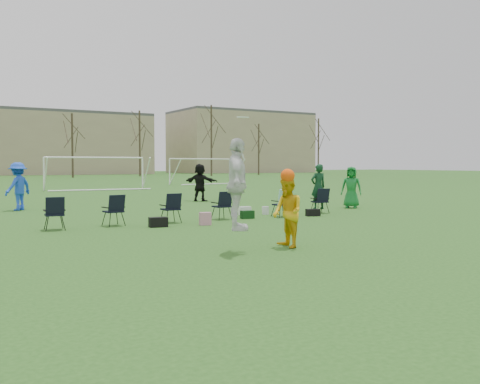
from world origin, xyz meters
TOP-DOWN VIEW (x-y plane):
  - ground at (0.00, 0.00)m, footprint 260.00×260.00m
  - fielder_blue at (-3.79, 15.54)m, footprint 1.46×1.37m
  - fielder_green_far at (8.88, 9.43)m, footprint 1.02×1.04m
  - fielder_black at (5.12, 16.63)m, footprint 1.52×1.79m
  - center_contest at (-0.79, 1.83)m, footprint 2.20×1.25m
  - sideline_setup at (1.93, 8.08)m, footprint 10.71×2.47m
  - goal_mid at (4.00, 32.00)m, footprint 7.40×0.63m
  - goal_right at (16.00, 38.00)m, footprint 7.35×1.14m
  - building_row at (6.73, 96.00)m, footprint 126.00×16.00m

SIDE VIEW (x-z plane):
  - ground at x=0.00m, z-range 0.00..0.00m
  - sideline_setup at x=1.93m, z-range -0.41..1.51m
  - fielder_green_far at x=8.88m, z-range 0.00..1.81m
  - fielder_black at x=5.12m, z-range 0.00..1.94m
  - fielder_blue at x=-3.79m, z-range 0.00..1.98m
  - center_contest at x=-0.79m, z-range -0.26..2.68m
  - goal_mid at x=4.00m, z-range 0.69..3.15m
  - goal_right at x=16.00m, z-range 0.69..3.15m
  - building_row at x=6.73m, z-range -0.51..12.49m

